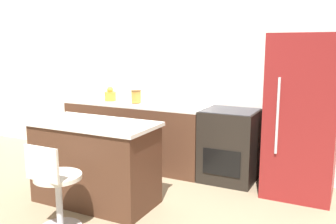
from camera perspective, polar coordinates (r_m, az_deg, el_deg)
The scene contains 10 objects.
ground_plane at distance 5.02m, azimuth -3.68°, elevation -9.48°, with size 14.00×14.00×0.00m, color #998466.
wall_back at distance 5.30m, azimuth -0.31°, elevation 6.02°, with size 8.00×0.06×2.60m.
back_counter at distance 5.30m, azimuth -4.88°, elevation -3.36°, with size 2.05×0.59×0.90m.
kitchen_island at distance 4.12m, azimuth -11.03°, elevation -7.53°, with size 1.34×0.67×0.89m.
oven_range at distance 4.75m, azimuth 9.34°, elevation -5.06°, with size 0.66×0.61×0.90m.
refrigerator at distance 4.43m, azimuth 19.77°, elevation -0.59°, with size 0.74×0.73×1.81m.
stool_chair at distance 3.61m, azimuth -16.70°, elevation -11.32°, with size 0.43×0.43×0.84m.
kettle at distance 5.39m, azimuth -8.80°, elevation 2.57°, with size 0.16×0.16×0.20m.
mixing_bowl at distance 4.92m, azimuth 0.09°, elevation 1.50°, with size 0.24×0.24×0.09m.
canister_jar at distance 5.15m, azimuth -4.88°, elevation 2.37°, with size 0.14×0.14×0.17m.
Camera 1 is at (2.40, -4.07, 1.70)m, focal length 40.00 mm.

